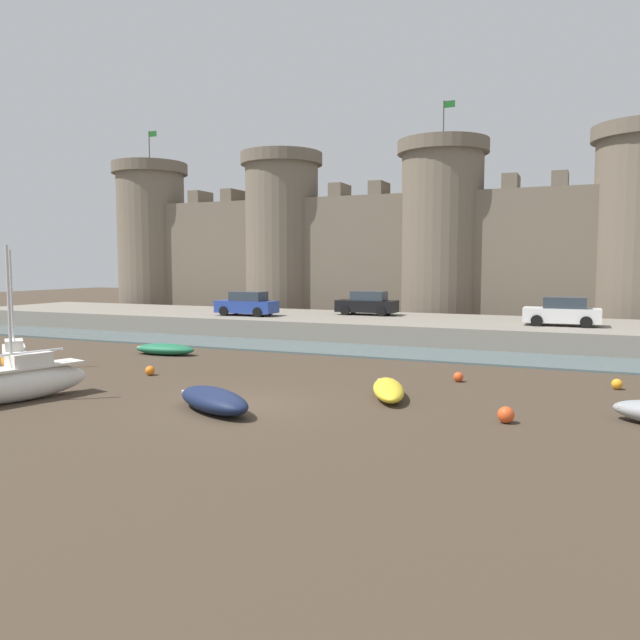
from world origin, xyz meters
TOP-DOWN VIEW (x-y plane):
  - ground_plane at (0.00, 0.00)m, footprint 160.00×160.00m
  - water_channel at (0.00, 13.76)m, footprint 80.00×4.50m
  - quay_road at (0.00, 21.01)m, footprint 67.29×10.00m
  - castle at (-0.00, 30.92)m, footprint 62.25×6.97m
  - sailboat_midflat_left at (-12.59, 2.14)m, footprint 4.24×3.78m
  - rowboat_midflat_right at (-0.27, -1.01)m, footprint 3.80×2.95m
  - sailboat_foreground_centre at (-7.19, -2.27)m, footprint 2.41×5.03m
  - rowboat_foreground_left at (-9.45, 8.63)m, footprint 3.43×1.53m
  - rowboat_midflat_centre at (4.22, 3.10)m, footprint 2.22×3.61m
  - mooring_buoy_near_channel at (11.63, 7.91)m, footprint 0.40×0.40m
  - mooring_buoy_near_shore at (-6.29, 3.46)m, footprint 0.40×0.40m
  - mooring_buoy_off_centre at (8.41, 1.16)m, footprint 0.49×0.49m
  - mooring_buoy_mid_mud at (5.90, 7.09)m, footprint 0.40×0.40m
  - car_quay_centre_west at (-10.54, 19.07)m, footprint 4.12×1.93m
  - car_quay_centre_east at (9.28, 19.89)m, footprint 4.12×1.93m
  - car_quay_west at (-3.26, 22.80)m, footprint 4.12×1.93m

SIDE VIEW (x-z plane):
  - ground_plane at x=0.00m, z-range 0.00..0.00m
  - water_channel at x=0.00m, z-range 0.00..0.10m
  - mooring_buoy_mid_mud at x=5.90m, z-range 0.00..0.40m
  - mooring_buoy_near_channel at x=11.63m, z-range 0.00..0.40m
  - mooring_buoy_near_shore at x=-6.29m, z-range 0.00..0.40m
  - mooring_buoy_off_centre at x=8.41m, z-range 0.00..0.49m
  - rowboat_foreground_left at x=-9.45m, z-range 0.02..0.59m
  - rowboat_midflat_centre at x=4.22m, z-range 0.02..0.61m
  - rowboat_midflat_right at x=-0.27m, z-range 0.02..0.76m
  - sailboat_midflat_left at x=-12.59m, z-range -2.08..3.22m
  - quay_road at x=0.00m, z-range 0.00..1.20m
  - sailboat_foreground_centre at x=-7.19m, z-range -1.97..3.33m
  - car_quay_centre_west at x=-10.54m, z-range 1.17..2.79m
  - car_quay_centre_east at x=9.28m, z-range 1.17..2.79m
  - car_quay_west at x=-3.26m, z-range 1.17..2.79m
  - castle at x=0.00m, z-range -2.12..14.94m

